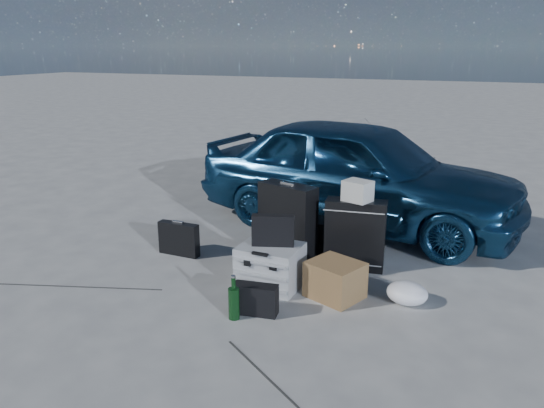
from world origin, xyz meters
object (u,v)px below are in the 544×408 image
(duffel_bag, at_px, (301,232))
(green_bottle, at_px, (234,298))
(car, at_px, (358,173))
(cardboard_box, at_px, (335,280))
(suitcase_left, at_px, (287,222))
(pelican_case, at_px, (270,266))
(suitcase_right, at_px, (355,235))
(briefcase, at_px, (179,239))

(duffel_bag, distance_m, green_bottle, 1.59)
(car, relative_size, cardboard_box, 8.95)
(car, height_order, duffel_bag, car)
(suitcase_left, xyz_separation_m, cardboard_box, (0.66, -0.62, -0.22))
(pelican_case, relative_size, suitcase_left, 0.68)
(suitcase_right, distance_m, cardboard_box, 0.67)
(suitcase_right, height_order, duffel_bag, suitcase_right)
(car, height_order, suitcase_right, car)
(suitcase_right, distance_m, duffel_bag, 0.72)
(suitcase_left, distance_m, green_bottle, 1.28)
(duffel_bag, height_order, cardboard_box, duffel_bag)
(pelican_case, distance_m, suitcase_right, 0.88)
(car, relative_size, briefcase, 8.56)
(briefcase, relative_size, cardboard_box, 1.04)
(briefcase, bearing_deg, car, 50.27)
(cardboard_box, xyz_separation_m, green_bottle, (-0.60, -0.64, 0.02))
(suitcase_left, bearing_deg, suitcase_right, 20.15)
(suitcase_left, height_order, suitcase_right, suitcase_left)
(briefcase, distance_m, duffel_bag, 1.23)
(suitcase_left, bearing_deg, pelican_case, -64.58)
(briefcase, bearing_deg, green_bottle, -39.79)
(suitcase_left, bearing_deg, cardboard_box, -25.74)
(briefcase, bearing_deg, cardboard_box, -8.71)
(green_bottle, bearing_deg, duffel_bag, 91.20)
(briefcase, height_order, cardboard_box, briefcase)
(car, relative_size, duffel_bag, 5.51)
(green_bottle, bearing_deg, car, 83.07)
(pelican_case, distance_m, briefcase, 1.15)
(pelican_case, relative_size, cardboard_box, 1.25)
(briefcase, distance_m, suitcase_left, 1.09)
(pelican_case, xyz_separation_m, briefcase, (-1.11, 0.31, -0.02))
(car, xyz_separation_m, cardboard_box, (0.30, -1.88, -0.46))
(car, relative_size, pelican_case, 7.13)
(suitcase_left, relative_size, green_bottle, 2.20)
(duffel_bag, xyz_separation_m, green_bottle, (0.03, -1.59, 0.01))
(briefcase, xyz_separation_m, suitcase_left, (1.02, 0.32, 0.21))
(briefcase, relative_size, green_bottle, 1.25)
(suitcase_right, xyz_separation_m, duffel_bag, (-0.63, 0.30, -0.16))
(pelican_case, xyz_separation_m, cardboard_box, (0.57, 0.01, -0.03))
(suitcase_left, distance_m, duffel_bag, 0.39)
(car, xyz_separation_m, duffel_bag, (-0.34, -0.94, -0.45))
(cardboard_box, bearing_deg, car, 98.91)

